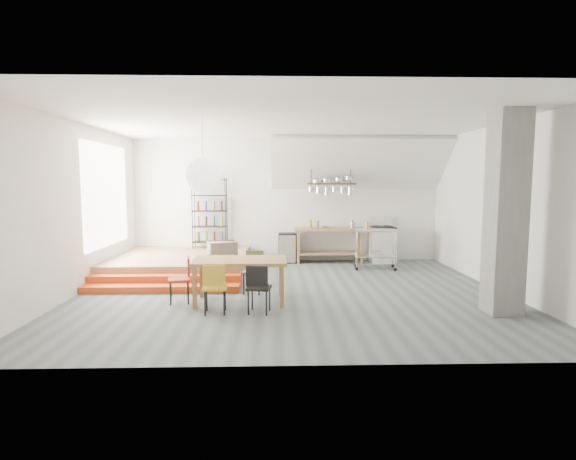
{
  "coord_description": "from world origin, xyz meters",
  "views": [
    {
      "loc": [
        -0.31,
        -8.41,
        2.07
      ],
      "look_at": [
        -0.05,
        0.8,
        1.1
      ],
      "focal_mm": 28.0,
      "sensor_mm": 36.0,
      "label": 1
    }
  ],
  "objects_px": {
    "stove": "(383,244)",
    "mini_fridge": "(287,248)",
    "rolling_cart": "(376,243)",
    "dining_table": "(240,264)"
  },
  "relations": [
    {
      "from": "stove",
      "to": "rolling_cart",
      "type": "bearing_deg",
      "value": -113.04
    },
    {
      "from": "dining_table",
      "to": "rolling_cart",
      "type": "relative_size",
      "value": 1.55
    },
    {
      "from": "rolling_cart",
      "to": "stove",
      "type": "bearing_deg",
      "value": 75.11
    },
    {
      "from": "dining_table",
      "to": "mini_fridge",
      "type": "height_order",
      "value": "mini_fridge"
    },
    {
      "from": "rolling_cart",
      "to": "mini_fridge",
      "type": "distance_m",
      "value": 2.33
    },
    {
      "from": "rolling_cart",
      "to": "mini_fridge",
      "type": "bearing_deg",
      "value": 163.23
    },
    {
      "from": "stove",
      "to": "mini_fridge",
      "type": "xyz_separation_m",
      "value": [
        -2.5,
        0.04,
        -0.1
      ]
    },
    {
      "from": "stove",
      "to": "mini_fridge",
      "type": "height_order",
      "value": "stove"
    },
    {
      "from": "rolling_cart",
      "to": "dining_table",
      "type": "bearing_deg",
      "value": -127.52
    },
    {
      "from": "dining_table",
      "to": "mini_fridge",
      "type": "relative_size",
      "value": 2.1
    }
  ]
}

